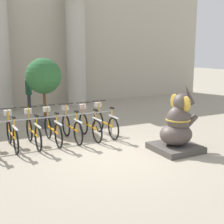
{
  "coord_description": "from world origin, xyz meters",
  "views": [
    {
      "loc": [
        -3.63,
        -6.81,
        2.69
      ],
      "look_at": [
        0.2,
        0.71,
        1.0
      ],
      "focal_mm": 50.0,
      "sensor_mm": 36.0,
      "label": 1
    }
  ],
  "objects_px": {
    "bicycle_4": "(71,127)",
    "person_pedestrian": "(29,91)",
    "bicycle_1": "(12,134)",
    "bicycle_2": "(33,132)",
    "bicycle_6": "(105,123)",
    "elephant_statue": "(177,128)",
    "potted_tree": "(44,80)",
    "bicycle_5": "(89,125)",
    "bicycle_3": "(53,129)"
  },
  "relations": [
    {
      "from": "bicycle_5",
      "to": "elephant_statue",
      "type": "xyz_separation_m",
      "value": [
        1.64,
        -2.19,
        0.2
      ]
    },
    {
      "from": "bicycle_2",
      "to": "bicycle_4",
      "type": "height_order",
      "value": "same"
    },
    {
      "from": "bicycle_1",
      "to": "bicycle_6",
      "type": "distance_m",
      "value": 2.88
    },
    {
      "from": "bicycle_3",
      "to": "bicycle_5",
      "type": "distance_m",
      "value": 1.15
    },
    {
      "from": "elephant_statue",
      "to": "potted_tree",
      "type": "bearing_deg",
      "value": 119.68
    },
    {
      "from": "bicycle_3",
      "to": "bicycle_4",
      "type": "distance_m",
      "value": 0.58
    },
    {
      "from": "elephant_statue",
      "to": "person_pedestrian",
      "type": "height_order",
      "value": "elephant_statue"
    },
    {
      "from": "bicycle_4",
      "to": "bicycle_6",
      "type": "distance_m",
      "value": 1.15
    },
    {
      "from": "bicycle_2",
      "to": "bicycle_6",
      "type": "distance_m",
      "value": 2.3
    },
    {
      "from": "bicycle_5",
      "to": "potted_tree",
      "type": "xyz_separation_m",
      "value": [
        -0.81,
        2.11,
        1.24
      ]
    },
    {
      "from": "bicycle_2",
      "to": "person_pedestrian",
      "type": "relative_size",
      "value": 1.08
    },
    {
      "from": "bicycle_4",
      "to": "bicycle_1",
      "type": "bearing_deg",
      "value": 179.6
    },
    {
      "from": "elephant_statue",
      "to": "bicycle_6",
      "type": "bearing_deg",
      "value": 115.21
    },
    {
      "from": "bicycle_4",
      "to": "bicycle_6",
      "type": "xyz_separation_m",
      "value": [
        1.15,
        0.05,
        0.0
      ]
    },
    {
      "from": "bicycle_5",
      "to": "person_pedestrian",
      "type": "xyz_separation_m",
      "value": [
        -0.78,
        4.79,
        0.56
      ]
    },
    {
      "from": "bicycle_4",
      "to": "bicycle_3",
      "type": "bearing_deg",
      "value": 178.09
    },
    {
      "from": "bicycle_6",
      "to": "bicycle_5",
      "type": "bearing_deg",
      "value": -172.69
    },
    {
      "from": "elephant_statue",
      "to": "potted_tree",
      "type": "xyz_separation_m",
      "value": [
        -2.45,
        4.3,
        1.04
      ]
    },
    {
      "from": "elephant_statue",
      "to": "potted_tree",
      "type": "height_order",
      "value": "potted_tree"
    },
    {
      "from": "bicycle_3",
      "to": "person_pedestrian",
      "type": "distance_m",
      "value": 4.79
    },
    {
      "from": "bicycle_6",
      "to": "bicycle_2",
      "type": "bearing_deg",
      "value": -178.27
    },
    {
      "from": "bicycle_3",
      "to": "potted_tree",
      "type": "relative_size",
      "value": 0.73
    },
    {
      "from": "person_pedestrian",
      "to": "bicycle_4",
      "type": "bearing_deg",
      "value": -87.51
    },
    {
      "from": "bicycle_6",
      "to": "elephant_statue",
      "type": "bearing_deg",
      "value": -64.79
    },
    {
      "from": "bicycle_4",
      "to": "elephant_statue",
      "type": "distance_m",
      "value": 3.14
    },
    {
      "from": "bicycle_2",
      "to": "bicycle_5",
      "type": "distance_m",
      "value": 1.73
    },
    {
      "from": "bicycle_1",
      "to": "elephant_statue",
      "type": "distance_m",
      "value": 4.53
    },
    {
      "from": "bicycle_2",
      "to": "person_pedestrian",
      "type": "xyz_separation_m",
      "value": [
        0.94,
        4.79,
        0.56
      ]
    },
    {
      "from": "bicycle_1",
      "to": "bicycle_6",
      "type": "height_order",
      "value": "same"
    },
    {
      "from": "elephant_statue",
      "to": "bicycle_3",
      "type": "bearing_deg",
      "value": 141.31
    },
    {
      "from": "bicycle_1",
      "to": "potted_tree",
      "type": "distance_m",
      "value": 2.84
    },
    {
      "from": "bicycle_1",
      "to": "elephant_statue",
      "type": "height_order",
      "value": "elephant_statue"
    },
    {
      "from": "bicycle_5",
      "to": "bicycle_4",
      "type": "bearing_deg",
      "value": 177.16
    },
    {
      "from": "bicycle_1",
      "to": "person_pedestrian",
      "type": "relative_size",
      "value": 1.08
    },
    {
      "from": "bicycle_6",
      "to": "person_pedestrian",
      "type": "distance_m",
      "value": 4.94
    },
    {
      "from": "elephant_statue",
      "to": "person_pedestrian",
      "type": "distance_m",
      "value": 7.39
    },
    {
      "from": "bicycle_5",
      "to": "person_pedestrian",
      "type": "height_order",
      "value": "person_pedestrian"
    },
    {
      "from": "potted_tree",
      "to": "bicycle_1",
      "type": "bearing_deg",
      "value": -125.76
    },
    {
      "from": "elephant_statue",
      "to": "bicycle_4",
      "type": "bearing_deg",
      "value": 134.99
    },
    {
      "from": "potted_tree",
      "to": "bicycle_5",
      "type": "bearing_deg",
      "value": -69.0
    },
    {
      "from": "bicycle_5",
      "to": "potted_tree",
      "type": "distance_m",
      "value": 2.58
    },
    {
      "from": "bicycle_1",
      "to": "potted_tree",
      "type": "relative_size",
      "value": 0.73
    },
    {
      "from": "bicycle_4",
      "to": "person_pedestrian",
      "type": "height_order",
      "value": "person_pedestrian"
    },
    {
      "from": "bicycle_4",
      "to": "bicycle_5",
      "type": "relative_size",
      "value": 1.0
    },
    {
      "from": "person_pedestrian",
      "to": "elephant_statue",
      "type": "bearing_deg",
      "value": -70.86
    },
    {
      "from": "bicycle_3",
      "to": "elephant_statue",
      "type": "height_order",
      "value": "elephant_statue"
    },
    {
      "from": "bicycle_5",
      "to": "bicycle_1",
      "type": "bearing_deg",
      "value": 178.99
    },
    {
      "from": "bicycle_4",
      "to": "bicycle_5",
      "type": "bearing_deg",
      "value": -2.84
    },
    {
      "from": "bicycle_6",
      "to": "person_pedestrian",
      "type": "xyz_separation_m",
      "value": [
        -1.36,
        4.72,
        0.56
      ]
    },
    {
      "from": "person_pedestrian",
      "to": "bicycle_3",
      "type": "bearing_deg",
      "value": -94.44
    }
  ]
}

